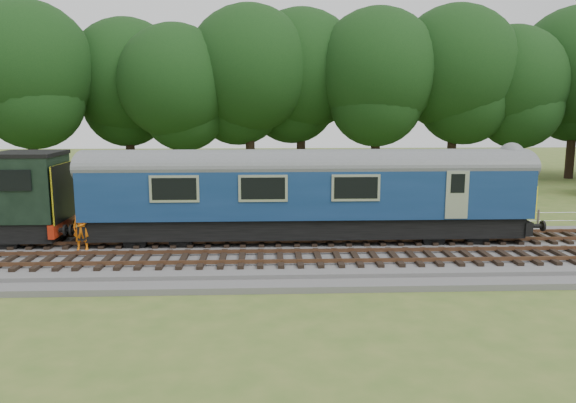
{
  "coord_description": "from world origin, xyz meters",
  "views": [
    {
      "loc": [
        0.85,
        -21.43,
        5.84
      ],
      "look_at": [
        1.81,
        1.4,
        2.0
      ],
      "focal_mm": 35.0,
      "sensor_mm": 36.0,
      "label": 1
    }
  ],
  "objects": [
    {
      "name": "ground",
      "position": [
        0.0,
        0.0,
        0.0
      ],
      "size": [
        120.0,
        120.0,
        0.0
      ],
      "primitive_type": "plane",
      "color": "#456324",
      "rests_on": "ground"
    },
    {
      "name": "ballast",
      "position": [
        0.0,
        0.0,
        0.17
      ],
      "size": [
        70.0,
        7.0,
        0.35
      ],
      "primitive_type": "cube",
      "color": "#4C4C4F",
      "rests_on": "ground"
    },
    {
      "name": "track_north",
      "position": [
        0.0,
        1.4,
        0.42
      ],
      "size": [
        67.2,
        2.4,
        0.21
      ],
      "color": "black",
      "rests_on": "ballast"
    },
    {
      "name": "track_south",
      "position": [
        0.0,
        -1.6,
        0.42
      ],
      "size": [
        67.2,
        2.4,
        0.21
      ],
      "color": "black",
      "rests_on": "ballast"
    },
    {
      "name": "fence",
      "position": [
        0.0,
        4.5,
        0.0
      ],
      "size": [
        64.0,
        0.12,
        1.0
      ],
      "primitive_type": null,
      "color": "#6B6054",
      "rests_on": "ground"
    },
    {
      "name": "tree_line",
      "position": [
        0.0,
        22.0,
        0.0
      ],
      "size": [
        70.0,
        8.0,
        18.0
      ],
      "primitive_type": null,
      "color": "black",
      "rests_on": "ground"
    },
    {
      "name": "dmu_railcar",
      "position": [
        2.6,
        1.4,
        2.61
      ],
      "size": [
        18.05,
        2.86,
        3.88
      ],
      "color": "black",
      "rests_on": "ground"
    },
    {
      "name": "worker",
      "position": [
        -6.26,
        0.18,
        1.25
      ],
      "size": [
        0.67,
        0.46,
        1.8
      ],
      "primitive_type": "imported",
      "rotation": [
        0.0,
        0.0,
        0.04
      ],
      "color": "orange",
      "rests_on": "ballast"
    }
  ]
}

